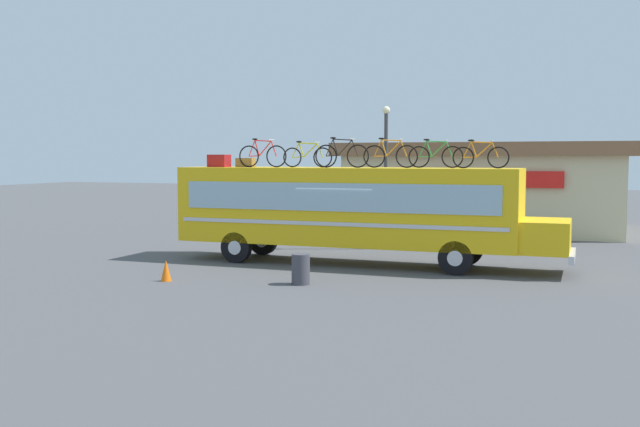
% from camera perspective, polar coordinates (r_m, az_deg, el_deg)
% --- Properties ---
extents(ground_plane, '(120.00, 120.00, 0.00)m').
position_cam_1_polar(ground_plane, '(23.71, 2.01, -3.94)').
color(ground_plane, '#4C4C4F').
extents(bus, '(12.57, 2.44, 3.12)m').
position_cam_1_polar(bus, '(23.43, 2.64, 0.46)').
color(bus, yellow).
rests_on(bus, ground).
extents(luggage_bag_1, '(0.67, 0.51, 0.42)m').
position_cam_1_polar(luggage_bag_1, '(24.99, -7.92, 4.11)').
color(luggage_bag_1, maroon).
rests_on(luggage_bag_1, bus).
extents(luggage_bag_2, '(0.61, 0.35, 0.31)m').
position_cam_1_polar(luggage_bag_2, '(24.76, -5.85, 3.99)').
color(luggage_bag_2, olive).
rests_on(luggage_bag_2, bus).
extents(rooftop_bicycle_1, '(1.73, 0.44, 0.96)m').
position_cam_1_polar(rooftop_bicycle_1, '(24.30, -4.53, 4.58)').
color(rooftop_bicycle_1, black).
rests_on(rooftop_bicycle_1, bus).
extents(rooftop_bicycle_2, '(1.73, 0.44, 0.87)m').
position_cam_1_polar(rooftop_bicycle_2, '(23.96, -1.01, 4.51)').
color(rooftop_bicycle_2, black).
rests_on(rooftop_bicycle_2, bus).
extents(rooftop_bicycle_3, '(1.80, 0.44, 0.98)m').
position_cam_1_polar(rooftop_bicycle_3, '(23.17, 1.71, 4.61)').
color(rooftop_bicycle_3, black).
rests_on(rooftop_bicycle_3, bus).
extents(rooftop_bicycle_4, '(1.77, 0.44, 0.95)m').
position_cam_1_polar(rooftop_bicycle_4, '(22.97, 5.53, 4.57)').
color(rooftop_bicycle_4, black).
rests_on(rooftop_bicycle_4, bus).
extents(rooftop_bicycle_5, '(1.74, 0.44, 0.91)m').
position_cam_1_polar(rooftop_bicycle_5, '(23.02, 9.04, 4.49)').
color(rooftop_bicycle_5, black).
rests_on(rooftop_bicycle_5, bus).
extents(rooftop_bicycle_6, '(1.69, 0.44, 0.87)m').
position_cam_1_polar(rooftop_bicycle_6, '(22.28, 12.47, 4.41)').
color(rooftop_bicycle_6, black).
rests_on(rooftop_bicycle_6, bus).
extents(roadside_building, '(13.14, 9.32, 4.10)m').
position_cam_1_polar(roadside_building, '(36.27, 13.03, 2.18)').
color(roadside_building, beige).
rests_on(roadside_building, ground).
extents(trash_bin, '(0.50, 0.50, 0.83)m').
position_cam_1_polar(trash_bin, '(19.82, -1.52, -4.39)').
color(trash_bin, '#3F3F47').
rests_on(trash_bin, ground).
extents(traffic_cone, '(0.29, 0.29, 0.60)m').
position_cam_1_polar(traffic_cone, '(20.80, -11.98, -4.38)').
color(traffic_cone, orange).
rests_on(traffic_cone, ground).
extents(street_lamp, '(0.29, 0.29, 5.34)m').
position_cam_1_polar(street_lamp, '(27.28, 5.18, 3.61)').
color(street_lamp, '#38383D').
rests_on(street_lamp, ground).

